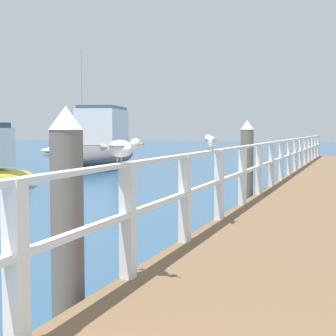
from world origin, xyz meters
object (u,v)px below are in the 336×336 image
Objects in this scene: dock_piling_far at (247,166)px; boat_2 at (78,148)px; dock_piling_near at (67,225)px; seagull_background at (211,141)px; seagull_foreground at (121,148)px; boat_0 at (100,146)px.

boat_2 is at bearing 126.32° from dock_piling_far.
dock_piling_far is at bearing 90.00° from dock_piling_near.
seagull_background is 0.06× the size of boat_2.
dock_piling_near is 0.79m from seagull_foreground.
seagull_foreground is at bearing -86.99° from dock_piling_far.
seagull_foreground is at bearing 32.11° from dock_piling_near.
dock_piling_far is at bearing -62.46° from boat_0.
dock_piling_far is 15.34m from boat_0.
dock_piling_near is 1.00× the size of dock_piling_far.
boat_0 is (-10.04, 19.29, -0.68)m from seagull_foreground.
dock_piling_near is 4.34× the size of seagull_foreground.
boat_2 is at bearing -131.37° from seagull_foreground.
boat_0 reaches higher than dock_piling_near.
dock_piling_near is at bearing -90.00° from dock_piling_far.
boat_2 is at bearing 111.99° from boat_0.
dock_piling_near is at bearing -124.45° from seagull_background.
seagull_foreground is 36.22m from boat_2.
dock_piling_far is 7.41m from seagull_foreground.
seagull_background is at bearing -69.90° from boat_0.
boat_0 is at bearing 116.31° from dock_piling_near.
dock_piling_near is at bearing -39.16° from seagull_foreground.
boat_2 reaches higher than dock_piling_far.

